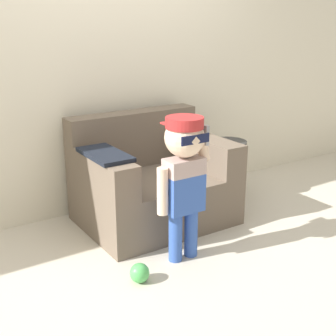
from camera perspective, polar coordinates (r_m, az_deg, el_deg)
ground_plane at (r=3.77m, az=-3.12°, el=-7.06°), size 10.00×10.00×0.00m
wall_back at (r=3.93m, az=-7.72°, el=13.53°), size 10.00×0.05×2.60m
armchair at (r=3.78m, az=-2.02°, el=-1.86°), size 1.16×0.88×0.85m
person_child at (r=3.05m, az=1.93°, el=0.13°), size 0.41×0.30×0.99m
side_table at (r=4.25m, az=7.25°, el=0.47°), size 0.33×0.33×0.54m
toy_ball at (r=3.02m, az=-3.48°, el=-12.65°), size 0.13×0.13×0.13m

